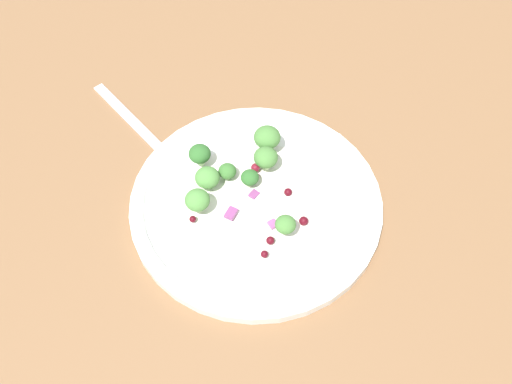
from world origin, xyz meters
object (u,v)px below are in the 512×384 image
object	(u,v)px
broccoli_floret_1	(197,200)
fork	(145,133)
broccoli_floret_2	(207,178)
broccoli_floret_0	(227,171)
plate	(256,202)

from	to	relation	value
broccoli_floret_1	fork	world-z (taller)	broccoli_floret_1
fork	broccoli_floret_2	bearing A→B (deg)	67.19
broccoli_floret_0	broccoli_floret_1	size ratio (longest dim) A/B	0.75
broccoli_floret_0	fork	size ratio (longest dim) A/B	0.11
broccoli_floret_1	broccoli_floret_2	bearing A→B (deg)	-170.84
plate	broccoli_floret_0	distance (cm)	4.49
plate	broccoli_floret_2	distance (cm)	5.77
fork	broccoli_floret_1	bearing A→B (deg)	55.69
plate	broccoli_floret_2	bearing A→B (deg)	-83.29
broccoli_floret_0	broccoli_floret_1	xyz separation A→B (cm)	(5.13, -0.86, 0.84)
plate	broccoli_floret_1	xyz separation A→B (cm)	(3.81, -4.82, 2.49)
plate	fork	bearing A→B (deg)	-103.64
broccoli_floret_1	fork	xyz separation A→B (cm)	(-7.72, -11.31, -3.10)
plate	broccoli_floret_2	xyz separation A→B (cm)	(0.63, -5.34, 2.11)
fork	broccoli_floret_0	bearing A→B (deg)	77.98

